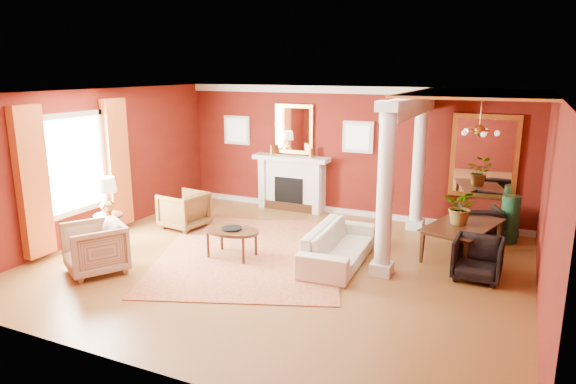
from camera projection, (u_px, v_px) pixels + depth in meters
The scene contains 27 objects.
ground at pixel (280, 264), 8.82m from camera, with size 8.00×8.00×0.00m, color brown.
room_shell at pixel (280, 148), 8.35m from camera, with size 8.04×7.04×2.92m.
fireplace at pixel (292, 183), 12.13m from camera, with size 1.85×0.42×1.29m.
overmantel_mirror at pixel (294, 129), 11.95m from camera, with size 0.95×0.07×1.15m.
flank_window_left at pixel (237, 130), 12.62m from camera, with size 0.70×0.07×0.70m.
flank_window_right at pixel (358, 137), 11.35m from camera, with size 0.70×0.07×0.70m.
left_window at pixel (78, 171), 9.56m from camera, with size 0.21×2.55×2.60m.
column_front at pixel (385, 189), 8.05m from camera, with size 0.36×0.36×2.80m.
column_back at pixel (419, 162), 10.43m from camera, with size 0.36×0.36×2.80m.
header_beam at pixel (411, 106), 9.19m from camera, with size 0.30×3.20×0.32m, color silver.
amber_ceiling at pixel (479, 94), 8.52m from camera, with size 2.30×3.40×0.04m, color #EC9B45.
dining_mirror at pixel (484, 157), 10.31m from camera, with size 1.30×0.07×1.70m.
chandelier at pixel (479, 131), 8.69m from camera, with size 0.60×0.62×0.75m.
crown_trim at pixel (348, 90), 11.21m from camera, with size 8.00×0.08×0.16m, color silver.
base_trim at pixel (345, 211), 11.86m from camera, with size 8.00×0.08×0.12m, color silver.
rug at pixel (251, 252), 9.36m from camera, with size 3.15×4.20×0.02m, color maroon.
sofa at pixel (339, 239), 8.81m from camera, with size 2.16×0.63×0.84m, color beige.
armchair_leopard at pixel (184, 208), 10.74m from camera, with size 0.83×0.78×0.85m, color black.
armchair_stripe at pixel (95, 246), 8.37m from camera, with size 0.89×0.83×0.92m, color tan.
coffee_table at pixel (232, 232), 9.04m from camera, with size 1.02×1.02×0.52m.
coffee_book at pixel (232, 223), 9.04m from camera, with size 0.15×0.02×0.21m, color black.
side_table at pixel (107, 202), 9.50m from camera, with size 0.53×0.53×1.33m.
dining_table at pixel (464, 231), 9.08m from camera, with size 1.69×0.59×0.94m, color black.
dining_chair_near at pixel (478, 257), 8.12m from camera, with size 0.72×0.67×0.74m, color black.
dining_chair_far at pixel (479, 221), 10.01m from camera, with size 0.72×0.67×0.74m, color black.
green_urn at pixel (509, 224), 9.89m from camera, with size 0.39×0.39×0.92m.
potted_plant at pixel (463, 191), 8.93m from camera, with size 0.58×0.64×0.50m, color #26591E.
Camera 1 is at (3.62, -7.45, 3.27)m, focal length 32.00 mm.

